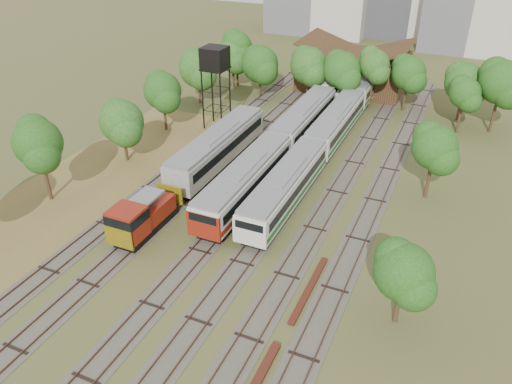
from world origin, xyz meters
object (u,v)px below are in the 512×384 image
at_px(shunter_locomotive, 140,218).
at_px(water_tower, 215,60).
at_px(railcar_red_set, 278,147).
at_px(railcar_green_set, 336,124).

relative_size(shunter_locomotive, water_tower, 0.77).
bearing_deg(railcar_red_set, shunter_locomotive, -108.50).
bearing_deg(shunter_locomotive, railcar_green_set, 69.95).
bearing_deg(railcar_green_set, shunter_locomotive, -110.05).
xyz_separation_m(railcar_green_set, water_tower, (-15.34, -2.68, 6.87)).
distance_m(railcar_green_set, water_tower, 17.02).
distance_m(railcar_red_set, shunter_locomotive, 18.91).
relative_size(railcar_green_set, shunter_locomotive, 6.43).
bearing_deg(water_tower, railcar_red_set, -30.93).
distance_m(railcar_red_set, railcar_green_set, 10.28).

